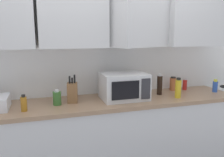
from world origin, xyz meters
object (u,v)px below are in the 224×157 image
Objects in this scene: bottle_spice_jar at (173,84)px; bottle_soy_dark at (160,85)px; bottle_yellow_mustard at (178,88)px; bottle_blue_cleaner at (215,86)px; bottle_amber_vinegar at (24,104)px; bottle_green_oil at (57,98)px; knife_block at (72,92)px; microwave at (124,86)px; bottle_red_sauce at (185,84)px.

bottle_soy_dark reaches higher than bottle_spice_jar.
bottle_spice_jar is at bearing 67.14° from bottle_yellow_mustard.
bottle_blue_cleaner is at bearing 9.73° from bottle_yellow_mustard.
bottle_soy_dark is at bearing 6.88° from bottle_amber_vinegar.
bottle_blue_cleaner is at bearing -0.53° from bottle_green_oil.
knife_block reaches higher than bottle_soy_dark.
bottle_yellow_mustard is (-0.58, -0.10, 0.03)m from bottle_blue_cleaner.
microwave is at bearing -164.66° from bottle_spice_jar.
bottle_yellow_mustard is at bearing -8.48° from knife_block.
bottle_yellow_mustard reaches higher than bottle_spice_jar.
bottle_soy_dark is 1.17m from bottle_green_oil.
bottle_yellow_mustard reaches higher than bottle_amber_vinegar.
knife_block reaches higher than bottle_spice_jar.
bottle_spice_jar reaches higher than bottle_green_oil.
bottle_soy_dark reaches higher than bottle_yellow_mustard.
bottle_red_sauce is at bearing 9.11° from bottle_amber_vinegar.
bottle_yellow_mustard is (0.58, -0.13, -0.03)m from microwave.
bottle_blue_cleaner is at bearing -1.55° from microwave.
microwave is 1.99× the size of bottle_soy_dark.
knife_block reaches higher than bottle_yellow_mustard.
bottle_yellow_mustard is at bearing -112.86° from bottle_spice_jar.
microwave is at bearing 6.94° from bottle_amber_vinegar.
bottle_soy_dark is at bearing -163.45° from bottle_red_sauce.
microwave is 1.17m from bottle_blue_cleaner.
bottle_red_sauce is (0.88, 0.18, -0.07)m from microwave.
bottle_red_sauce is 0.92× the size of bottle_blue_cleaner.
bottle_soy_dark is 0.22m from bottle_yellow_mustard.
bottle_soy_dark reaches higher than bottle_green_oil.
knife_block is 1.87× the size of bottle_amber_vinegar.
bottle_yellow_mustard reaches higher than bottle_red_sauce.
bottle_blue_cleaner is (2.17, 0.09, 0.00)m from bottle_amber_vinegar.
bottle_soy_dark is 1.58× the size of bottle_green_oil.
bottle_spice_jar is (1.27, 0.16, -0.02)m from knife_block.
bottle_spice_jar is 1.09× the size of bottle_blue_cleaner.
bottle_yellow_mustard is (0.13, -0.19, -0.01)m from bottle_soy_dark.
knife_block is 1.14m from bottle_yellow_mustard.
bottle_amber_vinegar is 0.63× the size of bottle_soy_dark.
bottle_red_sauce is (1.59, 0.19, -0.00)m from bottle_green_oil.
knife_block is 1.19× the size of bottle_soy_dark.
knife_block is at bearing 18.14° from bottle_green_oil.
knife_block is at bearing 177.68° from bottle_blue_cleaner.
microwave is 0.71m from bottle_green_oil.
knife_block reaches higher than bottle_green_oil.
bottle_spice_jar is (0.72, 0.20, -0.06)m from microwave.
bottle_blue_cleaner is at bearing -27.58° from bottle_spice_jar.
bottle_amber_vinegar is 1.07× the size of bottle_red_sauce.
bottle_blue_cleaner is 0.59m from bottle_yellow_mustard.
knife_block is 0.49m from bottle_amber_vinegar.
knife_block is at bearing 19.25° from bottle_amber_vinegar.
bottle_green_oil is 0.99× the size of bottle_blue_cleaner.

